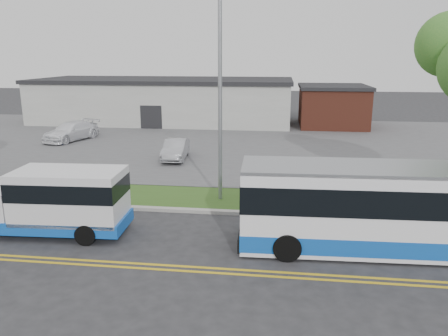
# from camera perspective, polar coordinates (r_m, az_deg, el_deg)

# --- Properties ---
(ground) EXTENTS (140.00, 140.00, 0.00)m
(ground) POSITION_cam_1_polar(r_m,az_deg,el_deg) (18.49, -11.01, -6.59)
(ground) COLOR #28282B
(ground) RESTS_ON ground
(lane_line_north) EXTENTS (70.00, 0.12, 0.01)m
(lane_line_north) POSITION_cam_1_polar(r_m,az_deg,el_deg) (15.19, -15.61, -11.66)
(lane_line_north) COLOR gold
(lane_line_north) RESTS_ON ground
(lane_line_south) EXTENTS (70.00, 0.12, 0.01)m
(lane_line_south) POSITION_cam_1_polar(r_m,az_deg,el_deg) (14.94, -16.06, -12.15)
(lane_line_south) COLOR gold
(lane_line_south) RESTS_ON ground
(curb) EXTENTS (80.00, 0.30, 0.15)m
(curb) POSITION_cam_1_polar(r_m,az_deg,el_deg) (19.44, -10.01, -5.25)
(curb) COLOR #9E9B93
(curb) RESTS_ON ground
(verge) EXTENTS (80.00, 3.30, 0.10)m
(verge) POSITION_cam_1_polar(r_m,az_deg,el_deg) (21.08, -8.57, -3.69)
(verge) COLOR #32501A
(verge) RESTS_ON ground
(parking_lot) EXTENTS (80.00, 25.00, 0.10)m
(parking_lot) POSITION_cam_1_polar(r_m,az_deg,el_deg) (34.43, -2.21, 3.55)
(parking_lot) COLOR #4C4C4F
(parking_lot) RESTS_ON ground
(commercial_building) EXTENTS (25.40, 10.40, 4.35)m
(commercial_building) POSITION_cam_1_polar(r_m,az_deg,el_deg) (45.08, -7.72, 8.76)
(commercial_building) COLOR #9E9E99
(commercial_building) RESTS_ON ground
(brick_wing) EXTENTS (6.30, 7.30, 3.90)m
(brick_wing) POSITION_cam_1_polar(r_m,az_deg,el_deg) (42.86, 13.97, 7.88)
(brick_wing) COLOR brown
(brick_wing) RESTS_ON ground
(streetlight_near) EXTENTS (0.35, 1.53, 9.50)m
(streetlight_near) POSITION_cam_1_polar(r_m,az_deg,el_deg) (19.29, -0.55, 10.52)
(streetlight_near) COLOR gray
(streetlight_near) RESTS_ON verge
(shuttle_bus) EXTENTS (6.57, 2.45, 2.48)m
(shuttle_bus) POSITION_cam_1_polar(r_m,az_deg,el_deg) (17.57, -21.34, -3.89)
(shuttle_bus) COLOR #104EAF
(shuttle_bus) RESTS_ON ground
(transit_bus) EXTENTS (10.86, 2.91, 2.99)m
(transit_bus) POSITION_cam_1_polar(r_m,az_deg,el_deg) (15.99, 21.91, -5.01)
(transit_bus) COLOR white
(transit_bus) RESTS_ON ground
(parked_car_a) EXTENTS (1.64, 3.97, 1.28)m
(parked_car_a) POSITION_cam_1_polar(r_m,az_deg,el_deg) (28.17, -6.35, 2.45)
(parked_car_a) COLOR #9D9EA4
(parked_car_a) RESTS_ON parking_lot
(parked_car_b) EXTENTS (3.42, 5.34, 1.44)m
(parked_car_b) POSITION_cam_1_polar(r_m,az_deg,el_deg) (36.36, -19.34, 4.56)
(parked_car_b) COLOR white
(parked_car_b) RESTS_ON parking_lot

